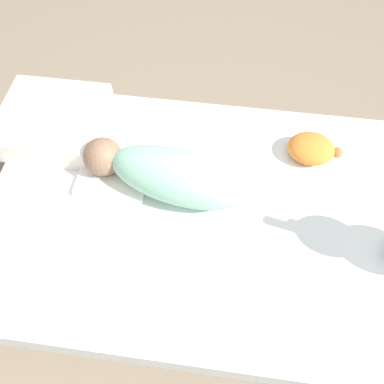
{
  "coord_description": "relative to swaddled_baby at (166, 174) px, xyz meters",
  "views": [
    {
      "loc": [
        0.03,
        -0.57,
        1.24
      ],
      "look_at": [
        -0.05,
        0.03,
        0.23
      ],
      "focal_mm": 35.0,
      "sensor_mm": 36.0,
      "label": 1
    }
  ],
  "objects": [
    {
      "name": "bed_mattress",
      "position": [
        0.14,
        -0.07,
        -0.17
      ],
      "size": [
        1.43,
        0.92,
        0.18
      ],
      "color": "white",
      "rests_on": "ground_plane"
    },
    {
      "name": "swaddled_baby",
      "position": [
        0.0,
        0.0,
        0.0
      ],
      "size": [
        0.55,
        0.26,
        0.16
      ],
      "rotation": [
        0.0,
        0.0,
        2.94
      ],
      "color": "#99D6B2",
      "rests_on": "bed_mattress"
    },
    {
      "name": "pillow",
      "position": [
        -0.44,
        0.19,
        -0.03
      ],
      "size": [
        0.36,
        0.33,
        0.09
      ],
      "color": "white",
      "rests_on": "bed_mattress"
    },
    {
      "name": "ground_plane",
      "position": [
        0.14,
        -0.07,
        -0.26
      ],
      "size": [
        12.0,
        12.0,
        0.0
      ],
      "primitive_type": "plane",
      "color": "#7A6B56"
    },
    {
      "name": "burp_cloth",
      "position": [
        -0.19,
        0.0,
        -0.07
      ],
      "size": [
        0.23,
        0.16,
        0.02
      ],
      "color": "white",
      "rests_on": "bed_mattress"
    },
    {
      "name": "turtle_plush",
      "position": [
        0.47,
        0.2,
        -0.04
      ],
      "size": [
        0.19,
        0.14,
        0.07
      ],
      "color": "orange",
      "rests_on": "bed_mattress"
    }
  ]
}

